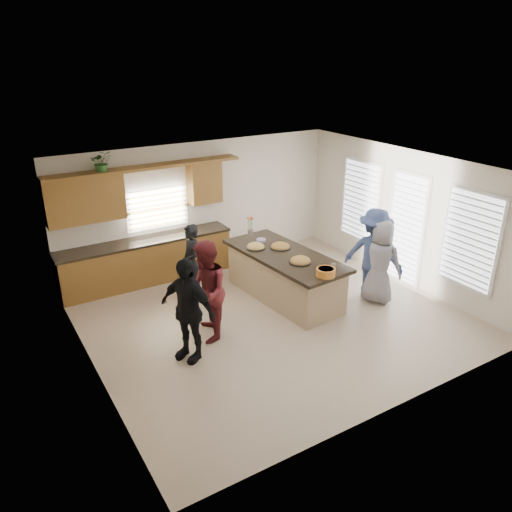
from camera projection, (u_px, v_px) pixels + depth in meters
floor at (272, 317)px, 9.31m from camera, size 6.50×6.50×0.00m
room_shell at (274, 221)px, 8.57m from camera, size 6.52×6.02×2.81m
back_cabinetry at (143, 241)px, 10.40m from camera, size 4.08×0.66×2.46m
right_wall_glazing at (408, 222)px, 10.23m from camera, size 0.06×4.00×2.25m
island at (284, 277)px, 9.87m from camera, size 1.37×2.79×0.95m
platter_front at (300, 261)px, 9.28m from camera, size 0.43×0.43×0.17m
platter_mid at (280, 247)px, 9.94m from camera, size 0.42×0.42×0.17m
platter_back at (256, 247)px, 9.94m from camera, size 0.40×0.40×0.16m
salad_bowl at (326, 272)px, 8.72m from camera, size 0.34×0.34×0.14m
clear_cup at (333, 266)px, 9.03m from camera, size 0.09×0.09×0.09m
plate_stack at (261, 240)px, 10.29m from camera, size 0.19×0.19×0.05m
flower_vase at (250, 226)px, 10.54m from camera, size 0.14×0.14×0.41m
potted_plant at (102, 162)px, 9.51m from camera, size 0.44×0.39×0.45m
woman_left_back at (191, 263)px, 9.71m from camera, size 0.44×0.61×1.55m
woman_left_mid at (206, 292)px, 8.32m from camera, size 0.93×1.04×1.77m
woman_left_front at (187, 310)px, 7.79m from camera, size 0.84×1.10×1.74m
woman_right_back at (374, 254)px, 9.78m from camera, size 1.16×1.36×1.83m
woman_right_front at (380, 262)px, 9.60m from camera, size 0.82×0.96×1.67m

